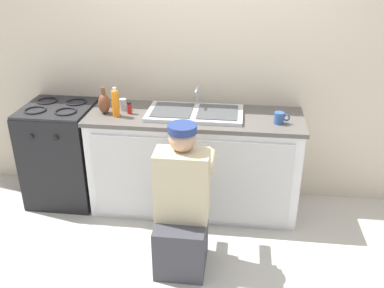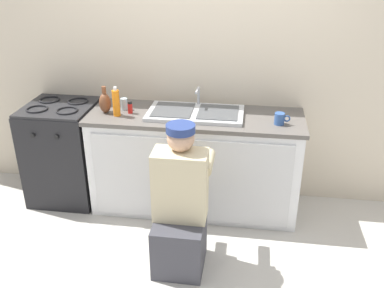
{
  "view_description": "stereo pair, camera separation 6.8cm",
  "coord_description": "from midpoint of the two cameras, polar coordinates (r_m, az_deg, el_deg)",
  "views": [
    {
      "loc": [
        0.39,
        -3.03,
        2.21
      ],
      "look_at": [
        0.0,
        0.1,
        0.71
      ],
      "focal_mm": 40.0,
      "sensor_mm": 36.0,
      "label": 1
    },
    {
      "loc": [
        0.46,
        -3.02,
        2.21
      ],
      "look_at": [
        0.0,
        0.1,
        0.71
      ],
      "focal_mm": 40.0,
      "sensor_mm": 36.0,
      "label": 2
    }
  ],
  "objects": [
    {
      "name": "coffee_mug",
      "position": [
        3.47,
        12.18,
        3.31
      ],
      "size": [
        0.13,
        0.08,
        0.09
      ],
      "color": "#335699",
      "rests_on": "countertop"
    },
    {
      "name": "water_glass",
      "position": [
        3.74,
        -8.53,
        5.3
      ],
      "size": [
        0.06,
        0.06,
        0.1
      ],
      "color": "#ADC6CC",
      "rests_on": "countertop"
    },
    {
      "name": "ground_plane",
      "position": [
        3.77,
        0.3,
        -10.51
      ],
      "size": [
        12.0,
        12.0,
        0.0
      ],
      "primitive_type": "plane",
      "color": "beige"
    },
    {
      "name": "vase_decorative",
      "position": [
        3.68,
        -11.0,
        5.45
      ],
      "size": [
        0.1,
        0.1,
        0.23
      ],
      "color": "brown",
      "rests_on": "countertop"
    },
    {
      "name": "sink_double_basin",
      "position": [
        3.59,
        1.01,
        4.21
      ],
      "size": [
        0.8,
        0.44,
        0.19
      ],
      "color": "silver",
      "rests_on": "countertop"
    },
    {
      "name": "countertop",
      "position": [
        3.61,
        1.0,
        3.66
      ],
      "size": [
        1.81,
        0.62,
        0.03
      ],
      "primitive_type": "cube",
      "color": "#5B5651",
      "rests_on": "counter_cabinet"
    },
    {
      "name": "stove_range",
      "position": [
        4.1,
        -16.16,
        -1.01
      ],
      "size": [
        0.6,
        0.62,
        0.92
      ],
      "color": "black",
      "rests_on": "ground_plane"
    },
    {
      "name": "spice_bottle_red",
      "position": [
        3.65,
        -7.73,
        4.85
      ],
      "size": [
        0.04,
        0.04,
        0.1
      ],
      "color": "red",
      "rests_on": "countertop"
    },
    {
      "name": "plumber_person",
      "position": [
        3.1,
        -0.9,
        -8.88
      ],
      "size": [
        0.42,
        0.61,
        1.1
      ],
      "color": "#3F3F47",
      "rests_on": "ground_plane"
    },
    {
      "name": "soap_bottle_orange",
      "position": [
        3.59,
        -9.55,
        5.44
      ],
      "size": [
        0.06,
        0.06,
        0.25
      ],
      "color": "orange",
      "rests_on": "countertop"
    },
    {
      "name": "counter_cabinet",
      "position": [
        3.78,
        0.93,
        -2.68
      ],
      "size": [
        1.77,
        0.62,
        0.86
      ],
      "color": "white",
      "rests_on": "ground_plane"
    },
    {
      "name": "back_wall",
      "position": [
        3.82,
        1.73,
        10.83
      ],
      "size": [
        6.0,
        0.1,
        2.5
      ],
      "primitive_type": "cube",
      "color": "beige",
      "rests_on": "ground_plane"
    }
  ]
}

